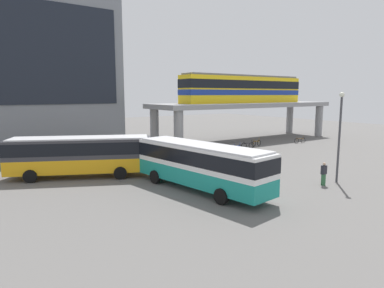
# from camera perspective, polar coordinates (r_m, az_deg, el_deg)

# --- Properties ---
(ground_plane) EXTENTS (120.00, 120.00, 0.00)m
(ground_plane) POSITION_cam_1_polar(r_m,az_deg,el_deg) (33.99, -5.38, -2.77)
(ground_plane) COLOR #605E5B
(station_building) EXTENTS (22.15, 14.48, 20.08)m
(station_building) POSITION_cam_1_polar(r_m,az_deg,el_deg) (48.43, -27.42, 11.61)
(station_building) COLOR slate
(station_building) RESTS_ON ground_plane
(elevated_platform) EXTENTS (28.80, 7.34, 5.36)m
(elevated_platform) POSITION_cam_1_polar(r_m,az_deg,el_deg) (48.85, 9.07, 6.06)
(elevated_platform) COLOR gray
(elevated_platform) RESTS_ON ground_plane
(train) EXTENTS (20.15, 2.96, 3.84)m
(train) POSITION_cam_1_polar(r_m,az_deg,el_deg) (48.51, 8.76, 9.22)
(train) COLOR yellow
(train) RESTS_ON elevated_platform
(bus_main) EXTENTS (4.06, 11.29, 3.22)m
(bus_main) POSITION_cam_1_polar(r_m,az_deg,el_deg) (23.09, 1.41, -3.03)
(bus_main) COLOR teal
(bus_main) RESTS_ON ground_plane
(bus_secondary) EXTENTS (11.05, 7.06, 3.22)m
(bus_secondary) POSITION_cam_1_polar(r_m,az_deg,el_deg) (28.13, -18.28, -1.38)
(bus_secondary) COLOR orange
(bus_secondary) RESTS_ON ground_plane
(bicycle_orange) EXTENTS (1.78, 0.27, 1.04)m
(bicycle_orange) POSITION_cam_1_polar(r_m,az_deg,el_deg) (43.90, 10.84, 0.13)
(bicycle_orange) COLOR black
(bicycle_orange) RESTS_ON ground_plane
(bicycle_blue) EXTENTS (1.78, 0.33, 1.04)m
(bicycle_blue) POSITION_cam_1_polar(r_m,az_deg,el_deg) (39.57, 7.62, -0.69)
(bicycle_blue) COLOR black
(bicycle_blue) RESTS_ON ground_plane
(bicycle_black) EXTENTS (1.75, 0.51, 1.04)m
(bicycle_black) POSITION_cam_1_polar(r_m,az_deg,el_deg) (41.80, 9.40, -0.24)
(bicycle_black) COLOR black
(bicycle_black) RESTS_ON ground_plane
(bicycle_brown) EXTENTS (1.75, 0.50, 1.04)m
(bicycle_brown) POSITION_cam_1_polar(r_m,az_deg,el_deg) (47.96, 17.77, 0.58)
(bicycle_brown) COLOR black
(bicycle_brown) RESTS_ON ground_plane
(pedestrian_at_kerb) EXTENTS (0.41, 0.32, 1.69)m
(pedestrian_at_kerb) POSITION_cam_1_polar(r_m,az_deg,el_deg) (26.36, 21.36, -4.83)
(pedestrian_at_kerb) COLOR #33663F
(pedestrian_at_kerb) RESTS_ON ground_plane
(lamp_post) EXTENTS (0.36, 0.36, 6.71)m
(lamp_post) POSITION_cam_1_polar(r_m,az_deg,el_deg) (27.10, 23.70, 2.13)
(lamp_post) COLOR #3F3F44
(lamp_post) RESTS_ON ground_plane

